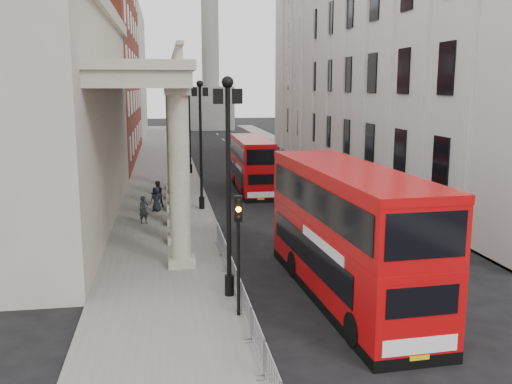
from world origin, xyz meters
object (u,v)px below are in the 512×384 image
lamp_post_north (189,121)px  lamp_post_mid (201,136)px  bus_near (348,231)px  bus_far (252,164)px  pedestrian_b (157,194)px  pedestrian_a (144,210)px  traffic_light (238,233)px  lamp_post_south (228,173)px  pedestrian_c (156,199)px  monument_column (210,43)px

lamp_post_north → lamp_post_mid: bearing=-90.0°
bus_near → bus_far: (-0.15, 23.13, -0.51)m
lamp_post_mid → pedestrian_b: lamp_post_mid is taller
pedestrian_a → traffic_light: bearing=-104.9°
lamp_post_south → lamp_post_north: (0.00, 32.00, 0.00)m
pedestrian_a → pedestrian_c: 3.34m
monument_column → lamp_post_mid: bearing=-95.2°
lamp_post_south → pedestrian_b: bearing=99.7°
pedestrian_c → lamp_post_mid: bearing=38.2°
lamp_post_north → pedestrian_b: size_ratio=4.66×
lamp_post_north → pedestrian_b: bearing=-100.8°
lamp_post_mid → bus_near: bearing=-74.9°
traffic_light → bus_far: bearing=80.2°
monument_column → pedestrian_a: 77.76m
pedestrian_a → bus_near: bearing=-87.5°
lamp_post_south → pedestrian_c: lamp_post_south is taller
lamp_post_mid → pedestrian_c: bearing=-173.6°
bus_far → pedestrian_a: bearing=-127.3°
pedestrian_c → monument_column: bearing=114.3°
pedestrian_c → pedestrian_a: bearing=-69.9°
monument_column → lamp_post_south: monument_column is taller
lamp_post_south → bus_far: 23.08m
traffic_light → bus_far: (4.22, 24.52, -0.96)m
bus_near → pedestrian_c: (-7.43, 16.29, -1.74)m
lamp_post_mid → traffic_light: 18.11m
traffic_light → pedestrian_b: bearing=99.0°
pedestrian_b → pedestrian_a: bearing=62.2°
bus_near → traffic_light: bearing=-165.4°
monument_column → pedestrian_a: (-10.23, -75.60, -15.04)m
traffic_light → pedestrian_c: traffic_light is taller
pedestrian_c → lamp_post_north: bearing=111.6°
bus_near → bus_far: bearing=87.3°
traffic_light → pedestrian_c: bearing=99.8°
lamp_post_south → lamp_post_north: 32.00m
pedestrian_a → pedestrian_b: bearing=51.2°
lamp_post_south → pedestrian_b: (-2.88, 16.88, -3.90)m
bus_far → bus_near: bearing=-88.7°
lamp_post_mid → traffic_light: bearing=-89.7°
bus_near → monument_column: bearing=85.6°
monument_column → pedestrian_b: (-9.48, -71.12, -14.97)m
monument_column → traffic_light: size_ratio=12.60×
lamp_post_mid → pedestrian_a: (-3.63, -3.60, -3.97)m
lamp_post_mid → traffic_light: (0.10, -18.02, -1.80)m
lamp_post_mid → traffic_light: lamp_post_mid is taller
lamp_post_mid → pedestrian_c: 4.98m
lamp_post_north → bus_far: bearing=-65.5°
traffic_light → bus_near: (4.38, 1.39, -0.44)m
bus_near → lamp_post_mid: bearing=102.0°
bus_far → pedestrian_c: size_ratio=5.98×
traffic_light → pedestrian_a: traffic_light is taller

